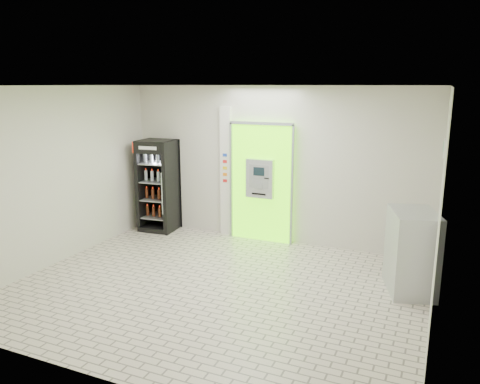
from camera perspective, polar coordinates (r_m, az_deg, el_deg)
The scene contains 7 objects.
ground at distance 7.26m, azimuth -2.91°, elevation -11.59°, with size 6.00×6.00×0.00m, color #C1B1A0.
room_shell at distance 6.71m, azimuth -3.09°, elevation 2.88°, with size 6.00×6.00×6.00m.
atm_assembly at distance 9.08m, azimuth 2.66°, elevation 1.26°, with size 1.30×0.24×2.33m.
pillar at distance 9.39m, azimuth -1.71°, elevation 2.46°, with size 0.22×0.11×2.60m.
beverage_cooler at distance 9.93m, azimuth -9.89°, elevation 0.58°, with size 0.77×0.71×1.90m.
steel_cabinet at distance 7.38m, azimuth 20.18°, elevation -6.86°, with size 0.87×1.06×1.23m.
exit_sign at distance 7.35m, azimuth 23.64°, elevation 4.91°, with size 0.02×0.22×0.26m.
Camera 1 is at (2.97, -5.90, 3.02)m, focal length 35.00 mm.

